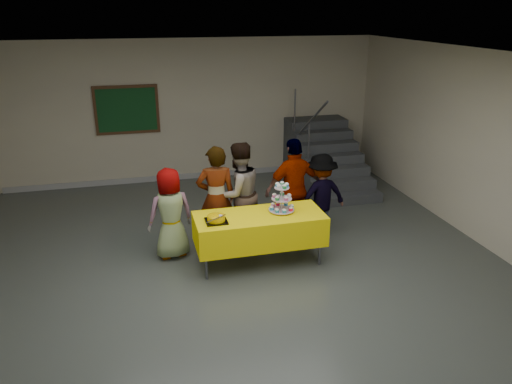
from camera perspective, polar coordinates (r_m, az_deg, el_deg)
room_shell at (r=5.91m, az=-1.23°, el=6.08°), size 10.00×10.04×3.02m
bake_table at (r=7.29m, az=0.39°, el=-4.17°), size 1.88×0.78×0.77m
cupcake_stand at (r=7.27m, az=2.95°, el=-0.94°), size 0.38×0.38×0.44m
bear_cake at (r=6.98m, az=-4.58°, el=-2.96°), size 0.32×0.36×0.12m
schoolchild_a at (r=7.54m, az=-9.75°, el=-2.44°), size 0.77×0.59×1.40m
schoolchild_b at (r=7.67m, az=-4.57°, el=-0.72°), size 0.63×0.44×1.66m
schoolchild_c at (r=7.85m, az=-2.00°, el=-0.18°), size 0.97×0.86×1.66m
schoolchild_d at (r=8.03m, az=4.39°, el=0.30°), size 1.02×0.51×1.67m
schoolchild_e at (r=8.21m, az=7.40°, el=-0.39°), size 0.96×0.63×1.39m
staircase at (r=10.92m, az=7.75°, el=3.75°), size 1.30×2.40×2.04m
noticeboard at (r=10.70m, az=-14.55°, el=9.08°), size 1.30×0.05×1.00m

